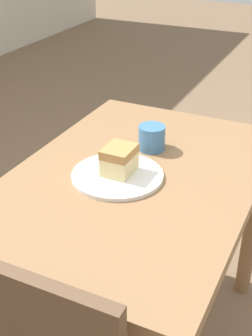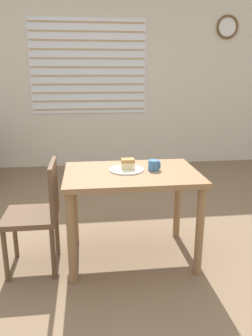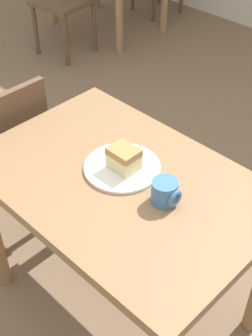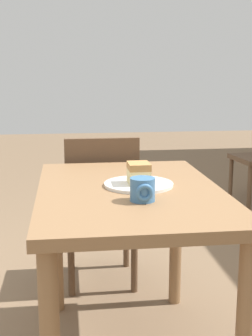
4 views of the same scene
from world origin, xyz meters
name	(u,v)px [view 2 (image 2 of 4)]	position (x,y,z in m)	size (l,w,h in m)	color
ground_plane	(130,264)	(0.00, 0.00, 0.00)	(14.00, 14.00, 0.00)	#7A6047
wall_back	(105,77)	(0.00, 3.03, 1.41)	(10.00, 0.10, 2.80)	beige
dining_table_near	(131,186)	(0.02, 0.11, 0.62)	(1.02, 0.69, 0.73)	olive
chair_near_window	(39,211)	(-0.68, 0.06, 0.47)	(0.39, 0.39, 0.84)	brown
plate	(126,170)	(-0.01, 0.15, 0.74)	(0.27, 0.27, 0.01)	white
cake_slice	(127,164)	(0.00, 0.15, 0.78)	(0.10, 0.08, 0.08)	beige
coffee_mug	(154,165)	(0.20, 0.14, 0.77)	(0.09, 0.09, 0.08)	teal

